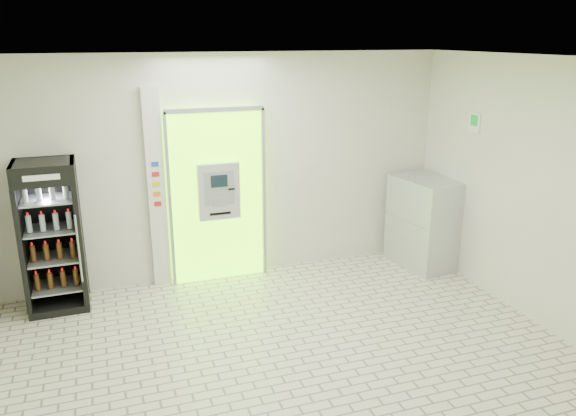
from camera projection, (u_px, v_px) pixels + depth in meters
name	position (u px, v px, depth m)	size (l,w,h in m)	color
ground	(291.00, 367.00, 5.65)	(6.00, 6.00, 0.00)	beige
room_shell	(292.00, 191.00, 5.11)	(6.00, 6.00, 6.00)	silver
atm_assembly	(217.00, 195.00, 7.43)	(1.30, 0.24, 2.33)	#79FF0A
pillar	(156.00, 190.00, 7.18)	(0.22, 0.11, 2.60)	silver
beverage_cooler	(52.00, 239.00, 6.68)	(0.69, 0.66, 1.82)	black
steel_cabinet	(424.00, 222.00, 8.01)	(0.79, 1.05, 1.28)	#B8BBC1
exit_sign	(475.00, 122.00, 7.22)	(0.02, 0.22, 0.26)	white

